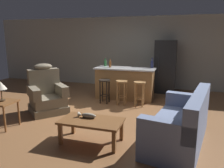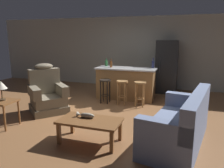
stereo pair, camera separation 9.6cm
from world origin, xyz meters
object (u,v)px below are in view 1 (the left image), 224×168
(bottle_short_amber, at_px, (152,64))
(kitchen_island, at_px, (125,83))
(couch, at_px, (181,125))
(recliner_near_lamp, at_px, (47,95))
(end_table, at_px, (3,106))
(bar_stool_middle, at_px, (122,88))
(table_lamp, at_px, (1,86))
(fish_figurine, at_px, (87,115))
(bottle_wine_dark, at_px, (110,64))
(bottle_tall_green, at_px, (105,63))
(bar_stool_left, at_px, (105,87))
(coffee_table, at_px, (91,123))
(refrigerator, at_px, (165,67))
(bar_stool_right, at_px, (140,89))

(bottle_short_amber, bearing_deg, kitchen_island, -165.05)
(couch, distance_m, recliner_near_lamp, 3.34)
(end_table, height_order, bar_stool_middle, bar_stool_middle)
(table_lamp, bearing_deg, couch, 5.81)
(bar_stool_middle, bearing_deg, bottle_short_amber, 49.77)
(fish_figurine, relative_size, bottle_wine_dark, 1.28)
(kitchen_island, height_order, bottle_tall_green, bottle_tall_green)
(bar_stool_left, bearing_deg, bar_stool_middle, 0.00)
(recliner_near_lamp, distance_m, bottle_wine_dark, 2.16)
(bar_stool_middle, distance_m, bottle_short_amber, 1.25)
(kitchen_island, xyz_separation_m, bottle_short_amber, (0.77, 0.21, 0.59))
(coffee_table, bearing_deg, bar_stool_left, 103.87)
(table_lamp, distance_m, bottle_short_amber, 4.08)
(coffee_table, height_order, bottle_short_amber, bottle_short_amber)
(bar_stool_left, bearing_deg, kitchen_island, 55.28)
(bar_stool_left, xyz_separation_m, bottle_wine_dark, (-0.03, 0.61, 0.58))
(coffee_table, relative_size, fish_figurine, 3.24)
(end_table, height_order, bar_stool_left, bar_stool_left)
(bottle_wine_dark, bearing_deg, recliner_near_lamp, -122.58)
(fish_figurine, relative_size, kitchen_island, 0.19)
(couch, bearing_deg, table_lamp, 16.18)
(refrigerator, bearing_deg, end_table, -125.75)
(refrigerator, xyz_separation_m, bottle_tall_green, (-1.81, -0.97, 0.16))
(kitchen_island, bearing_deg, end_table, -122.56)
(couch, bearing_deg, bottle_wine_dark, -39.25)
(end_table, relative_size, bottle_tall_green, 2.25)
(kitchen_island, distance_m, bottle_short_amber, 0.99)
(bottle_short_amber, bearing_deg, bar_stool_right, -103.79)
(end_table, bearing_deg, fish_figurine, -0.04)
(refrigerator, height_order, bottle_tall_green, refrigerator)
(fish_figurine, distance_m, refrigerator, 4.27)
(table_lamp, distance_m, bar_stool_middle, 3.01)
(coffee_table, height_order, recliner_near_lamp, recliner_near_lamp)
(recliner_near_lamp, distance_m, table_lamp, 1.25)
(bar_stool_left, xyz_separation_m, bottle_tall_green, (-0.28, 0.86, 0.57))
(coffee_table, relative_size, bottle_tall_green, 4.42)
(bottle_wine_dark, bearing_deg, refrigerator, 37.77)
(bottle_tall_green, bearing_deg, bottle_wine_dark, -45.71)
(fish_figurine, xyz_separation_m, recliner_near_lamp, (-1.61, 1.15, -0.04))
(recliner_near_lamp, distance_m, bottle_short_amber, 3.13)
(bar_stool_right, xyz_separation_m, bottle_short_amber, (0.21, 0.84, 0.60))
(bar_stool_right, bearing_deg, bar_stool_left, 180.00)
(bar_stool_left, relative_size, bottle_short_amber, 2.19)
(coffee_table, xyz_separation_m, bottle_short_amber, (0.63, 3.19, 0.70))
(fish_figurine, bearing_deg, bar_stool_middle, 88.99)
(recliner_near_lamp, bearing_deg, bar_stool_right, 69.42)
(recliner_near_lamp, distance_m, end_table, 1.18)
(bar_stool_middle, height_order, refrigerator, refrigerator)
(bottle_tall_green, bearing_deg, refrigerator, 28.07)
(bar_stool_middle, distance_m, bottle_tall_green, 1.30)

